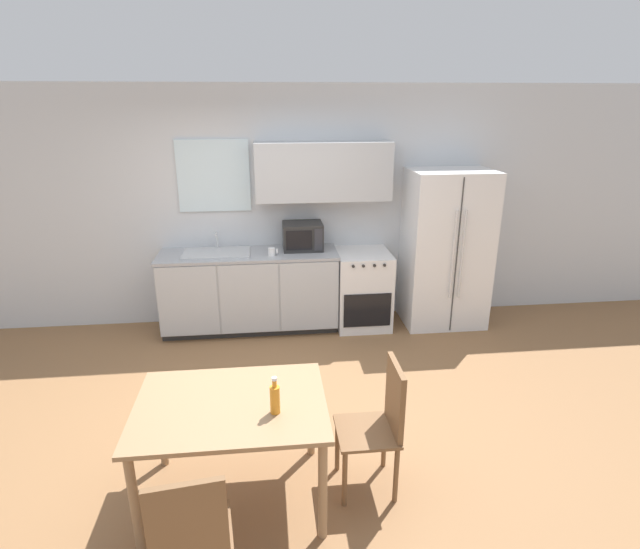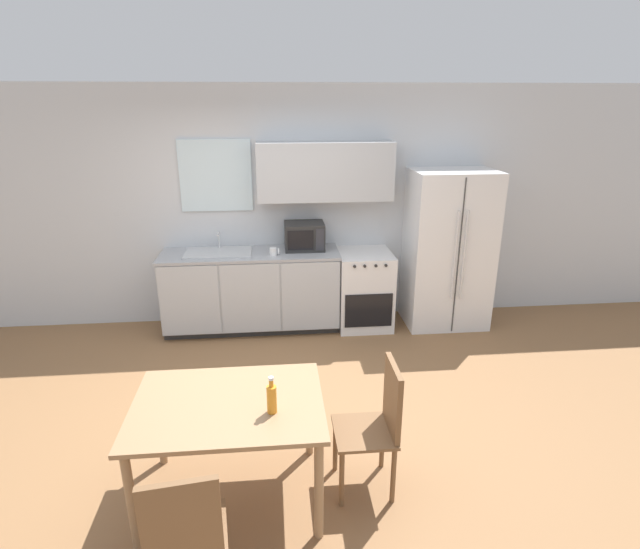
% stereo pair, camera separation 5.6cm
% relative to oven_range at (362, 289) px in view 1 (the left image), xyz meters
% --- Properties ---
extents(ground_plane, '(12.00, 12.00, 0.00)m').
position_rel_oven_range_xyz_m(ground_plane, '(-1.08, -1.64, -0.44)').
color(ground_plane, olive).
extents(wall_back, '(12.00, 0.38, 2.70)m').
position_rel_oven_range_xyz_m(wall_back, '(-1.00, 0.32, 0.97)').
color(wall_back, silver).
rests_on(wall_back, ground_plane).
extents(kitchen_counter, '(1.98, 0.62, 0.92)m').
position_rel_oven_range_xyz_m(kitchen_counter, '(-1.29, 0.02, 0.02)').
color(kitchen_counter, '#333333').
rests_on(kitchen_counter, ground_plane).
extents(oven_range, '(0.61, 0.66, 0.89)m').
position_rel_oven_range_xyz_m(oven_range, '(0.00, 0.00, 0.00)').
color(oven_range, white).
rests_on(oven_range, ground_plane).
extents(refrigerator, '(0.92, 0.71, 1.80)m').
position_rel_oven_range_xyz_m(refrigerator, '(0.96, -0.01, 0.46)').
color(refrigerator, white).
rests_on(refrigerator, ground_plane).
extents(kitchen_sink, '(0.73, 0.42, 0.21)m').
position_rel_oven_range_xyz_m(kitchen_sink, '(-1.64, 0.03, 0.49)').
color(kitchen_sink, '#B7BABC').
rests_on(kitchen_sink, kitchen_counter).
extents(microwave, '(0.44, 0.36, 0.30)m').
position_rel_oven_range_xyz_m(microwave, '(-0.68, 0.11, 0.63)').
color(microwave, '#282828').
rests_on(microwave, kitchen_counter).
extents(coffee_mug, '(0.11, 0.08, 0.09)m').
position_rel_oven_range_xyz_m(coffee_mug, '(-1.03, -0.11, 0.52)').
color(coffee_mug, white).
rests_on(coffee_mug, kitchen_counter).
extents(dining_table, '(1.20, 0.88, 0.73)m').
position_rel_oven_range_xyz_m(dining_table, '(-1.35, -2.61, 0.20)').
color(dining_table, '#997551').
rests_on(dining_table, ground_plane).
extents(dining_chair_near, '(0.45, 0.45, 0.93)m').
position_rel_oven_range_xyz_m(dining_chair_near, '(-1.50, -3.43, 0.09)').
color(dining_chair_near, brown).
rests_on(dining_chair_near, ground_plane).
extents(dining_chair_side, '(0.40, 0.40, 0.93)m').
position_rel_oven_range_xyz_m(dining_chair_side, '(-0.37, -2.59, 0.09)').
color(dining_chair_side, brown).
rests_on(dining_chair_side, ground_plane).
extents(drink_bottle, '(0.06, 0.06, 0.24)m').
position_rel_oven_range_xyz_m(drink_bottle, '(-1.07, -2.74, 0.39)').
color(drink_bottle, orange).
rests_on(drink_bottle, dining_table).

